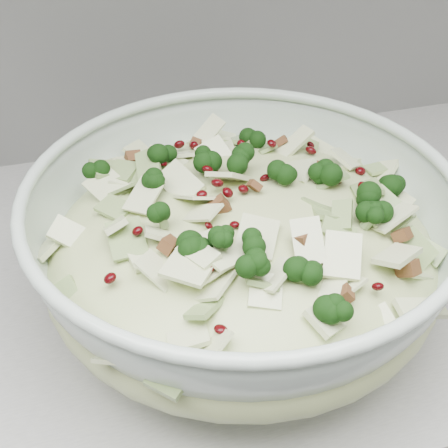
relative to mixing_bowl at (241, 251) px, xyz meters
name	(u,v)px	position (x,y,z in m)	size (l,w,h in m)	color
mixing_bowl	(241,251)	(0.00, 0.00, 0.00)	(0.53, 0.53, 0.16)	silver
salad	(242,230)	(0.00, 0.00, 0.03)	(0.40, 0.40, 0.17)	#BDCE8D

